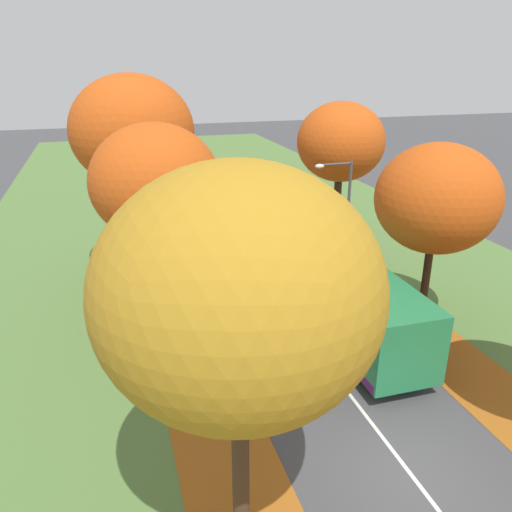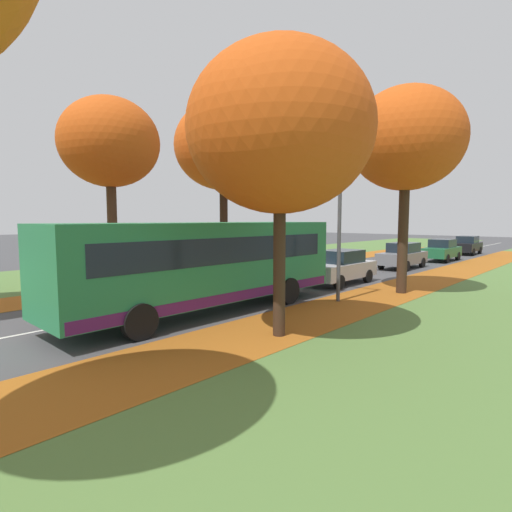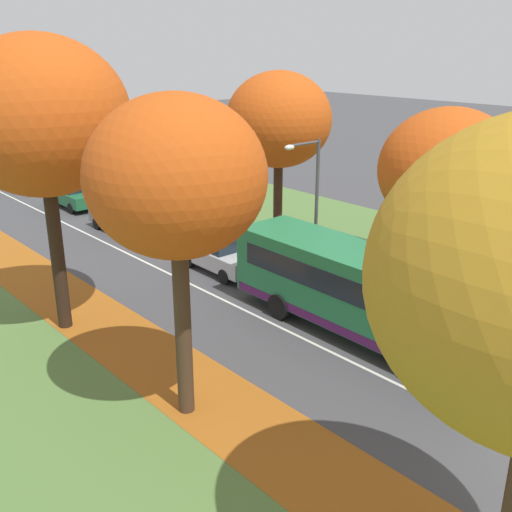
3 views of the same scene
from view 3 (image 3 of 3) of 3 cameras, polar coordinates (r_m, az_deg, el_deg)
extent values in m
cube|color=#9E5619|center=(21.85, -13.78, -6.78)|extent=(2.80, 60.00, 0.00)
cube|color=#517538|center=(34.01, 1.90, 3.44)|extent=(12.00, 90.00, 0.01)
cube|color=#9E5619|center=(26.89, 3.61, -1.07)|extent=(2.80, 60.00, 0.00)
cube|color=silver|center=(28.74, -11.51, -0.07)|extent=(0.12, 80.00, 0.01)
cylinder|color=#422D1E|center=(15.89, -6.95, -7.05)|extent=(0.44, 0.44, 4.87)
ellipsoid|color=#C64C14|center=(14.52, -7.62, 7.51)|extent=(4.41, 4.41, 3.97)
cylinder|color=black|center=(21.55, -18.37, -0.11)|extent=(0.47, 0.47, 5.22)
ellipsoid|color=#C64C14|center=(20.52, -19.81, 12.40)|extent=(5.65, 5.65, 5.08)
cylinder|color=#382619|center=(22.85, 16.83, -1.00)|extent=(0.32, 0.32, 3.59)
ellipsoid|color=#C64C14|center=(21.89, 17.76, 7.81)|extent=(4.77, 4.77, 4.30)
cylinder|color=#382619|center=(27.51, 2.08, 4.47)|extent=(0.42, 0.42, 4.61)
ellipsoid|color=#C64C14|center=(26.73, 2.19, 12.85)|extent=(4.62, 4.62, 4.16)
cylinder|color=#47474C|center=(24.37, 5.76, 4.05)|extent=(0.14, 0.14, 6.00)
cylinder|color=#47474C|center=(23.18, 4.64, 10.61)|extent=(1.60, 0.10, 0.10)
ellipsoid|color=silver|center=(22.62, 3.21, 10.29)|extent=(0.44, 0.28, 0.20)
cube|color=#237A47|center=(20.39, 10.27, -3.16)|extent=(2.62, 10.43, 2.50)
cube|color=#19232D|center=(20.24, 10.34, -2.12)|extent=(2.64, 9.18, 0.80)
cube|color=#4C1951|center=(20.83, 10.09, -5.87)|extent=(2.64, 10.22, 0.32)
cylinder|color=black|center=(20.24, 19.37, -8.11)|extent=(0.31, 0.96, 0.96)
cylinder|color=black|center=(18.42, 15.56, -10.60)|extent=(0.31, 0.96, 0.96)
cylinder|color=black|center=(23.41, 6.50, -3.20)|extent=(0.31, 0.96, 0.96)
cylinder|color=black|center=(21.84, 2.25, -4.82)|extent=(0.31, 0.96, 0.96)
cube|color=#B7BABF|center=(26.27, -3.44, -0.05)|extent=(1.75, 4.22, 0.70)
cube|color=#19232D|center=(26.17, -3.67, 1.37)|extent=(1.47, 2.03, 0.60)
cylinder|color=black|center=(25.91, -0.29, -1.13)|extent=(0.23, 0.64, 0.64)
cylinder|color=black|center=(24.98, -3.01, -1.97)|extent=(0.23, 0.64, 0.64)
cylinder|color=black|center=(27.81, -3.80, 0.32)|extent=(0.23, 0.64, 0.64)
cylinder|color=black|center=(26.95, -6.44, -0.41)|extent=(0.23, 0.64, 0.64)
cube|color=slate|center=(32.50, -12.63, 3.41)|extent=(1.73, 4.21, 0.70)
cube|color=#19232D|center=(32.46, -12.85, 4.56)|extent=(1.46, 2.03, 0.60)
cylinder|color=black|center=(31.90, -10.20, 2.61)|extent=(0.23, 0.64, 0.64)
cylinder|color=black|center=(31.15, -12.62, 2.02)|extent=(0.23, 0.64, 0.64)
cylinder|color=black|center=(34.06, -12.56, 3.55)|extent=(0.23, 0.64, 0.64)
cylinder|color=black|center=(33.35, -14.88, 3.01)|extent=(0.23, 0.64, 0.64)
cube|color=#1E6038|center=(38.19, -17.03, 5.44)|extent=(1.74, 4.22, 0.70)
cube|color=#19232D|center=(38.18, -17.23, 6.42)|extent=(1.46, 2.03, 0.60)
cylinder|color=black|center=(37.47, -15.03, 4.81)|extent=(0.23, 0.64, 0.64)
cylinder|color=black|center=(36.81, -17.17, 4.34)|extent=(0.23, 0.64, 0.64)
cylinder|color=black|center=(39.74, -16.80, 5.48)|extent=(0.23, 0.64, 0.64)
cylinder|color=black|center=(39.12, -18.85, 5.04)|extent=(0.23, 0.64, 0.64)
cube|color=black|center=(44.89, -21.50, 6.98)|extent=(1.85, 4.26, 0.70)
cube|color=#19232D|center=(44.91, -21.69, 7.82)|extent=(1.52, 2.07, 0.60)
cylinder|color=black|center=(44.09, -19.84, 6.50)|extent=(0.24, 0.65, 0.64)
cylinder|color=black|center=(43.50, -21.71, 6.11)|extent=(0.24, 0.65, 0.64)
cylinder|color=black|center=(46.43, -21.21, 6.96)|extent=(0.24, 0.65, 0.64)
cylinder|color=black|center=(45.87, -22.99, 6.59)|extent=(0.24, 0.65, 0.64)
camera|label=1|loc=(8.21, 88.80, 6.37)|focal=35.00mm
camera|label=2|loc=(26.10, 40.32, 0.59)|focal=28.00mm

